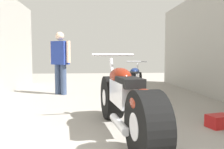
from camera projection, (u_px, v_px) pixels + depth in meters
ground_plane at (108, 107)px, 4.45m from camera, size 19.05×19.05×0.00m
motorcycle_maroon_cruiser at (126, 102)px, 2.83m from camera, size 0.69×2.26×1.05m
motorcycle_black_naked at (133, 82)px, 5.61m from camera, size 0.88×1.87×0.89m
mechanic_in_blue at (60, 59)px, 5.93m from camera, size 0.61×0.46×1.66m
red_toolbox at (219, 121)px, 3.16m from camera, size 0.37×0.30×0.18m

